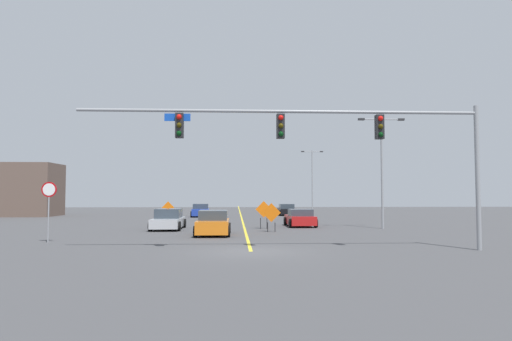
{
  "coord_description": "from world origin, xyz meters",
  "views": [
    {
      "loc": [
        -0.68,
        -19.05,
        2.41
      ],
      "look_at": [
        0.93,
        15.19,
        4.23
      ],
      "focal_mm": 31.5,
      "sensor_mm": 36.0,
      "label": 1
    }
  ],
  "objects_px": {
    "car_black_far": "(286,210)",
    "street_lamp_far_right": "(312,176)",
    "stop_sign": "(49,200)",
    "car_silver_distant": "(168,220)",
    "construction_sign_left_shoulder": "(271,214)",
    "street_lamp_far_left": "(382,162)",
    "car_orange_near": "(213,223)",
    "construction_sign_median_far": "(168,209)",
    "car_red_passing": "(300,218)",
    "construction_sign_right_lane": "(264,211)",
    "car_blue_approaching": "(201,211)",
    "traffic_signal_assembly": "(328,134)"
  },
  "relations": [
    {
      "from": "stop_sign",
      "to": "construction_sign_right_lane",
      "type": "height_order",
      "value": "stop_sign"
    },
    {
      "from": "construction_sign_right_lane",
      "to": "car_red_passing",
      "type": "relative_size",
      "value": 0.5
    },
    {
      "from": "car_orange_near",
      "to": "street_lamp_far_left",
      "type": "bearing_deg",
      "value": 20.1
    },
    {
      "from": "stop_sign",
      "to": "car_orange_near",
      "type": "distance_m",
      "value": 9.08
    },
    {
      "from": "car_blue_approaching",
      "to": "street_lamp_far_left",
      "type": "bearing_deg",
      "value": -51.21
    },
    {
      "from": "stop_sign",
      "to": "car_black_far",
      "type": "distance_m",
      "value": 32.75
    },
    {
      "from": "construction_sign_left_shoulder",
      "to": "street_lamp_far_right",
      "type": "bearing_deg",
      "value": 75.64
    },
    {
      "from": "stop_sign",
      "to": "car_blue_approaching",
      "type": "height_order",
      "value": "stop_sign"
    },
    {
      "from": "stop_sign",
      "to": "construction_sign_left_shoulder",
      "type": "height_order",
      "value": "stop_sign"
    },
    {
      "from": "traffic_signal_assembly",
      "to": "car_red_passing",
      "type": "distance_m",
      "value": 15.31
    },
    {
      "from": "construction_sign_median_far",
      "to": "car_black_far",
      "type": "distance_m",
      "value": 17.57
    },
    {
      "from": "street_lamp_far_left",
      "to": "construction_sign_left_shoulder",
      "type": "bearing_deg",
      "value": -163.73
    },
    {
      "from": "traffic_signal_assembly",
      "to": "car_orange_near",
      "type": "xyz_separation_m",
      "value": [
        -5.29,
        7.9,
        -4.33
      ]
    },
    {
      "from": "car_blue_approaching",
      "to": "street_lamp_far_right",
      "type": "bearing_deg",
      "value": 40.99
    },
    {
      "from": "stop_sign",
      "to": "construction_sign_median_far",
      "type": "distance_m",
      "value": 16.25
    },
    {
      "from": "construction_sign_median_far",
      "to": "construction_sign_right_lane",
      "type": "bearing_deg",
      "value": -42.81
    },
    {
      "from": "construction_sign_left_shoulder",
      "to": "car_silver_distant",
      "type": "distance_m",
      "value": 7.4
    },
    {
      "from": "stop_sign",
      "to": "car_blue_approaching",
      "type": "xyz_separation_m",
      "value": [
        5.57,
        25.9,
        -1.48
      ]
    },
    {
      "from": "stop_sign",
      "to": "car_silver_distant",
      "type": "height_order",
      "value": "stop_sign"
    },
    {
      "from": "car_black_far",
      "to": "car_red_passing",
      "type": "distance_m",
      "value": 18.16
    },
    {
      "from": "street_lamp_far_right",
      "to": "car_red_passing",
      "type": "relative_size",
      "value": 2.19
    },
    {
      "from": "stop_sign",
      "to": "construction_sign_median_far",
      "type": "xyz_separation_m",
      "value": [
        3.56,
        15.82,
        -0.98
      ]
    },
    {
      "from": "car_silver_distant",
      "to": "car_red_passing",
      "type": "xyz_separation_m",
      "value": [
        9.5,
        2.3,
        -0.04
      ]
    },
    {
      "from": "car_blue_approaching",
      "to": "car_orange_near",
      "type": "distance_m",
      "value": 21.95
    },
    {
      "from": "street_lamp_far_right",
      "to": "street_lamp_far_left",
      "type": "distance_m",
      "value": 29.99
    },
    {
      "from": "stop_sign",
      "to": "car_orange_near",
      "type": "bearing_deg",
      "value": 27.14
    },
    {
      "from": "traffic_signal_assembly",
      "to": "stop_sign",
      "type": "relative_size",
      "value": 5.72
    },
    {
      "from": "street_lamp_far_left",
      "to": "car_silver_distant",
      "type": "height_order",
      "value": "street_lamp_far_left"
    },
    {
      "from": "car_orange_near",
      "to": "street_lamp_far_right",
      "type": "bearing_deg",
      "value": 70.82
    },
    {
      "from": "stop_sign",
      "to": "construction_sign_median_far",
      "type": "bearing_deg",
      "value": 77.3
    },
    {
      "from": "construction_sign_left_shoulder",
      "to": "car_red_passing",
      "type": "relative_size",
      "value": 0.48
    },
    {
      "from": "stop_sign",
      "to": "street_lamp_far_right",
      "type": "distance_m",
      "value": 43.3
    },
    {
      "from": "car_red_passing",
      "to": "construction_sign_left_shoulder",
      "type": "bearing_deg",
      "value": -118.03
    },
    {
      "from": "traffic_signal_assembly",
      "to": "construction_sign_right_lane",
      "type": "xyz_separation_m",
      "value": [
        -1.97,
        12.47,
        -3.77
      ]
    },
    {
      "from": "construction_sign_left_shoulder",
      "to": "construction_sign_median_far",
      "type": "height_order",
      "value": "construction_sign_left_shoulder"
    },
    {
      "from": "construction_sign_left_shoulder",
      "to": "construction_sign_median_far",
      "type": "xyz_separation_m",
      "value": [
        -8.05,
        9.8,
        0.0
      ]
    },
    {
      "from": "construction_sign_left_shoulder",
      "to": "stop_sign",
      "type": "bearing_deg",
      "value": -152.62
    },
    {
      "from": "car_black_far",
      "to": "street_lamp_far_right",
      "type": "bearing_deg",
      "value": 63.5
    },
    {
      "from": "car_black_far",
      "to": "construction_sign_left_shoulder",
      "type": "bearing_deg",
      "value": -98.91
    },
    {
      "from": "stop_sign",
      "to": "car_silver_distant",
      "type": "relative_size",
      "value": 0.69
    },
    {
      "from": "street_lamp_far_right",
      "to": "car_black_far",
      "type": "bearing_deg",
      "value": -116.5
    },
    {
      "from": "street_lamp_far_right",
      "to": "construction_sign_median_far",
      "type": "distance_m",
      "value": 28.08
    },
    {
      "from": "construction_sign_right_lane",
      "to": "construction_sign_median_far",
      "type": "distance_m",
      "value": 10.53
    },
    {
      "from": "construction_sign_median_far",
      "to": "car_red_passing",
      "type": "bearing_deg",
      "value": -25.21
    },
    {
      "from": "street_lamp_far_left",
      "to": "construction_sign_left_shoulder",
      "type": "distance_m",
      "value": 9.09
    },
    {
      "from": "traffic_signal_assembly",
      "to": "car_silver_distant",
      "type": "xyz_separation_m",
      "value": [
        -8.59,
        12.34,
        -4.36
      ]
    },
    {
      "from": "street_lamp_far_right",
      "to": "car_black_far",
      "type": "height_order",
      "value": "street_lamp_far_right"
    },
    {
      "from": "construction_sign_median_far",
      "to": "car_orange_near",
      "type": "xyz_separation_m",
      "value": [
        4.41,
        -11.73,
        -0.47
      ]
    },
    {
      "from": "construction_sign_left_shoulder",
      "to": "car_black_far",
      "type": "xyz_separation_m",
      "value": [
        3.6,
        22.94,
        -0.54
      ]
    },
    {
      "from": "street_lamp_far_right",
      "to": "construction_sign_median_far",
      "type": "bearing_deg",
      "value": -125.93
    }
  ]
}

